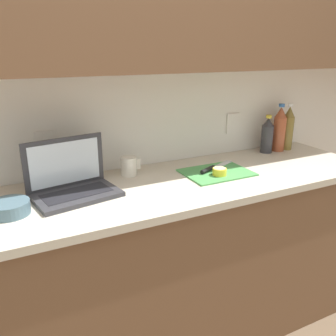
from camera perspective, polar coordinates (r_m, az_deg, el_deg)
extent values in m
cube|color=white|center=(1.86, -8.37, 11.54)|extent=(5.20, 0.06, 2.60)
cube|color=white|center=(1.78, -19.20, 3.70)|extent=(0.09, 0.01, 0.12)
cube|color=white|center=(2.19, 10.37, 7.08)|extent=(0.09, 0.01, 0.12)
cube|color=brown|center=(1.87, -3.67, -16.73)|extent=(2.44, 0.58, 0.88)
cube|color=beige|center=(1.65, -4.00, -3.65)|extent=(2.52, 0.61, 0.03)
cube|color=#333338|center=(1.58, -14.42, -4.23)|extent=(0.38, 0.28, 0.02)
cube|color=black|center=(1.57, -14.45, -3.87)|extent=(0.31, 0.18, 0.00)
cube|color=#333338|center=(1.63, -16.22, 0.81)|extent=(0.36, 0.07, 0.23)
cube|color=silver|center=(1.63, -16.14, 0.76)|extent=(0.31, 0.06, 0.19)
cube|color=#4C9E51|center=(1.84, 7.81, -0.71)|extent=(0.34, 0.26, 0.01)
cube|color=silver|center=(1.95, 8.60, 0.53)|extent=(0.17, 0.11, 0.00)
cylinder|color=black|center=(1.83, 6.41, -0.26)|extent=(0.11, 0.07, 0.02)
cylinder|color=yellow|center=(1.79, 8.26, -0.58)|extent=(0.07, 0.07, 0.03)
cylinder|color=#F4EAA3|center=(1.78, 8.29, -0.02)|extent=(0.06, 0.06, 0.00)
cylinder|color=#333338|center=(2.25, 15.57, 4.48)|extent=(0.07, 0.07, 0.17)
cone|color=#333338|center=(2.23, 15.80, 7.13)|extent=(0.06, 0.06, 0.05)
cylinder|color=gold|center=(2.22, 15.88, 7.94)|extent=(0.03, 0.03, 0.02)
cylinder|color=#A34C2D|center=(2.31, 17.37, 5.22)|extent=(0.08, 0.08, 0.21)
cone|color=#A34C2D|center=(2.29, 17.70, 8.55)|extent=(0.07, 0.07, 0.06)
cylinder|color=#3366B2|center=(2.28, 17.80, 9.55)|extent=(0.03, 0.03, 0.02)
cylinder|color=olive|center=(2.36, 18.62, 5.33)|extent=(0.07, 0.07, 0.21)
cone|color=olive|center=(2.33, 18.96, 8.56)|extent=(0.06, 0.06, 0.06)
cylinder|color=white|center=(2.33, 19.07, 9.54)|extent=(0.03, 0.03, 0.02)
cylinder|color=silver|center=(1.79, -6.30, 0.29)|extent=(0.08, 0.08, 0.09)
cube|color=silver|center=(1.81, -4.81, 0.66)|extent=(0.02, 0.01, 0.05)
cylinder|color=slate|center=(1.50, -24.09, -5.88)|extent=(0.15, 0.15, 0.05)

